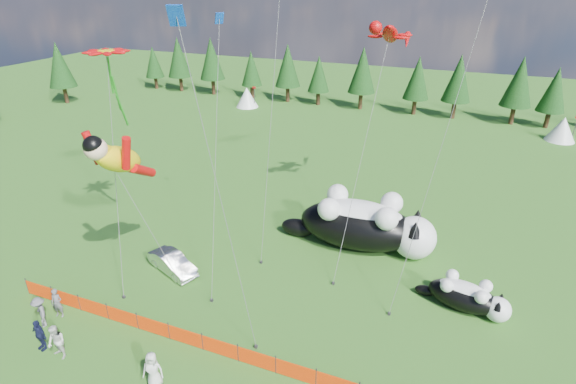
# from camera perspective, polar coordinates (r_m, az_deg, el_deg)

# --- Properties ---
(ground) EXTENTS (160.00, 160.00, 0.00)m
(ground) POSITION_cam_1_polar(r_m,az_deg,el_deg) (26.71, -9.11, -14.35)
(ground) COLOR #123B0A
(ground) RESTS_ON ground
(safety_fence) EXTENTS (22.06, 0.06, 1.10)m
(safety_fence) POSITION_cam_1_polar(r_m,az_deg,el_deg) (24.54, -12.87, -17.48)
(safety_fence) COLOR #262626
(safety_fence) RESTS_ON ground
(tree_line) EXTENTS (90.00, 4.00, 8.00)m
(tree_line) POSITION_cam_1_polar(r_m,az_deg,el_deg) (64.53, 11.64, 13.51)
(tree_line) COLOR black
(tree_line) RESTS_ON ground
(festival_tents) EXTENTS (50.00, 3.20, 2.80)m
(festival_tents) POSITION_cam_1_polar(r_m,az_deg,el_deg) (59.28, 21.01, 8.68)
(festival_tents) COLOR white
(festival_tents) RESTS_ON ground
(cat_large) EXTENTS (10.84, 4.10, 3.91)m
(cat_large) POSITION_cam_1_polar(r_m,az_deg,el_deg) (31.05, 9.75, -4.00)
(cat_large) COLOR black
(cat_large) RESTS_ON ground
(cat_small) EXTENTS (5.22, 2.56, 1.90)m
(cat_small) POSITION_cam_1_polar(r_m,az_deg,el_deg) (27.67, 21.87, -12.17)
(cat_small) COLOR black
(cat_small) RESTS_ON ground
(car) EXTENTS (4.02, 2.61, 1.25)m
(car) POSITION_cam_1_polar(r_m,az_deg,el_deg) (29.74, -14.45, -8.74)
(car) COLOR silver
(car) RESTS_ON ground
(spectator_a) EXTENTS (0.73, 0.57, 1.78)m
(spectator_a) POSITION_cam_1_polar(r_m,az_deg,el_deg) (28.33, -27.28, -12.42)
(spectator_a) COLOR #58575C
(spectator_a) RESTS_ON ground
(spectator_b) EXTENTS (1.02, 0.73, 1.91)m
(spectator_b) POSITION_cam_1_polar(r_m,az_deg,el_deg) (25.66, -27.32, -16.62)
(spectator_b) COLOR silver
(spectator_b) RESTS_ON ground
(spectator_c) EXTENTS (1.12, 0.70, 1.79)m
(spectator_c) POSITION_cam_1_polar(r_m,az_deg,el_deg) (26.60, -29.02, -15.56)
(spectator_c) COLOR #131736
(spectator_c) RESTS_ON ground
(spectator_d) EXTENTS (1.32, 1.13, 1.82)m
(spectator_d) POSITION_cam_1_polar(r_m,az_deg,el_deg) (28.04, -28.96, -13.21)
(spectator_d) COLOR #58575C
(spectator_d) RESTS_ON ground
(spectator_e) EXTENTS (1.10, 0.91, 1.94)m
(spectator_e) POSITION_cam_1_polar(r_m,az_deg,el_deg) (22.68, -16.79, -20.83)
(spectator_e) COLOR silver
(spectator_e) RESTS_ON ground
(superhero_kite) EXTENTS (5.21, 5.45, 10.42)m
(superhero_kite) POSITION_cam_1_polar(r_m,az_deg,el_deg) (25.98, -20.64, 3.92)
(superhero_kite) COLOR yellow
(superhero_kite) RESTS_ON ground
(gecko_kite) EXTENTS (3.37, 12.50, 16.50)m
(gecko_kite) POSITION_cam_1_polar(r_m,az_deg,el_deg) (31.94, 12.84, 18.93)
(gecko_kite) COLOR #B8090A
(gecko_kite) RESTS_ON ground
(flower_kite) EXTENTS (4.61, 6.72, 14.21)m
(flower_kite) POSITION_cam_1_polar(r_m,az_deg,el_deg) (29.01, -22.02, 15.84)
(flower_kite) COLOR #B8090A
(flower_kite) RESTS_ON ground
(diamond_kite_a) EXTENTS (2.32, 6.67, 16.11)m
(diamond_kite_a) POSITION_cam_1_polar(r_m,az_deg,el_deg) (27.22, -8.78, 18.80)
(diamond_kite_a) COLOR #0B3EA8
(diamond_kite_a) RESTS_ON ground
(diamond_kite_c) EXTENTS (3.21, 0.73, 16.57)m
(diamond_kite_c) POSITION_cam_1_polar(r_m,az_deg,el_deg) (18.26, -13.53, 19.13)
(diamond_kite_c) COLOR #0B3EA8
(diamond_kite_c) RESTS_ON ground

